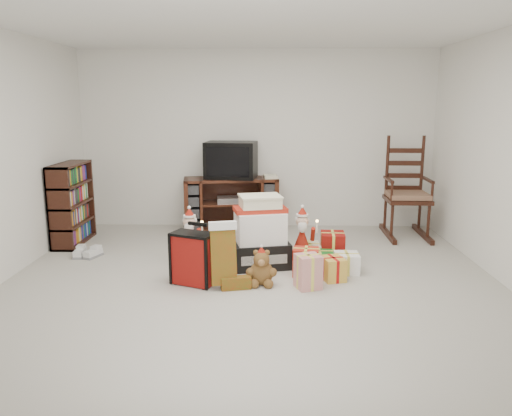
{
  "coord_description": "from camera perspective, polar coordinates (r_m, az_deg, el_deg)",
  "views": [
    {
      "loc": [
        0.15,
        -4.63,
        1.77
      ],
      "look_at": [
        0.03,
        0.6,
        0.66
      ],
      "focal_mm": 35.0,
      "sensor_mm": 36.0,
      "label": 1
    }
  ],
  "objects": [
    {
      "name": "stocking",
      "position": [
        4.82,
        -3.74,
        -5.41
      ],
      "size": [
        0.33,
        0.2,
        0.67
      ],
      "primitive_type": null,
      "rotation": [
        0.0,
        0.0,
        0.22
      ],
      "color": "#0B671A",
      "rests_on": "floor"
    },
    {
      "name": "sneaker_pair",
      "position": [
        6.18,
        -18.8,
        -4.91
      ],
      "size": [
        0.32,
        0.27,
        0.09
      ],
      "rotation": [
        0.0,
        0.0,
        -0.1
      ],
      "color": "silver",
      "rests_on": "floor"
    },
    {
      "name": "teddy_bear",
      "position": [
        4.96,
        0.63,
        -7.05
      ],
      "size": [
        0.24,
        0.21,
        0.35
      ],
      "color": "brown",
      "rests_on": "floor"
    },
    {
      "name": "gift_pile",
      "position": [
        5.45,
        0.47,
        -3.24
      ],
      "size": [
        0.7,
        0.57,
        0.78
      ],
      "rotation": [
        0.0,
        0.0,
        0.22
      ],
      "color": "black",
      "rests_on": "floor"
    },
    {
      "name": "santa_figurine",
      "position": [
        5.64,
        5.26,
        -3.76
      ],
      "size": [
        0.31,
        0.3,
        0.64
      ],
      "color": "maroon",
      "rests_on": "floor"
    },
    {
      "name": "rocking_chair",
      "position": [
        7.01,
        16.73,
        0.8
      ],
      "size": [
        0.58,
        0.93,
        1.39
      ],
      "rotation": [
        0.0,
        0.0,
        -0.02
      ],
      "color": "#34160E",
      "rests_on": "floor"
    },
    {
      "name": "tv_stand",
      "position": [
        7.03,
        -2.87,
        0.47
      ],
      "size": [
        1.35,
        0.63,
        0.74
      ],
      "rotation": [
        0.0,
        0.0,
        0.13
      ],
      "color": "#422112",
      "rests_on": "floor"
    },
    {
      "name": "room",
      "position": [
        4.66,
        -0.57,
        5.54
      ],
      "size": [
        5.01,
        5.01,
        2.51
      ],
      "color": "beige",
      "rests_on": "ground"
    },
    {
      "name": "gift_cluster",
      "position": [
        5.39,
        7.65,
        -5.87
      ],
      "size": [
        0.76,
        1.11,
        0.26
      ],
      "color": "#AD2413",
      "rests_on": "floor"
    },
    {
      "name": "crt_television",
      "position": [
        6.93,
        -2.87,
        5.5
      ],
      "size": [
        0.73,
        0.57,
        0.5
      ],
      "rotation": [
        0.0,
        0.0,
        -0.12
      ],
      "color": "black",
      "rests_on": "tv_stand"
    },
    {
      "name": "bookshelf",
      "position": [
        6.75,
        -20.28,
        0.32
      ],
      "size": [
        0.28,
        0.84,
        1.03
      ],
      "color": "#34160E",
      "rests_on": "floor"
    },
    {
      "name": "red_suitcase",
      "position": [
        4.97,
        -7.14,
        -5.74
      ],
      "size": [
        0.45,
        0.35,
        0.62
      ],
      "rotation": [
        0.0,
        0.0,
        -0.4
      ],
      "color": "maroon",
      "rests_on": "floor"
    },
    {
      "name": "mrs_claus_figurine",
      "position": [
        5.63,
        -7.54,
        -3.86
      ],
      "size": [
        0.31,
        0.3,
        0.64
      ],
      "color": "maroon",
      "rests_on": "floor"
    }
  ]
}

